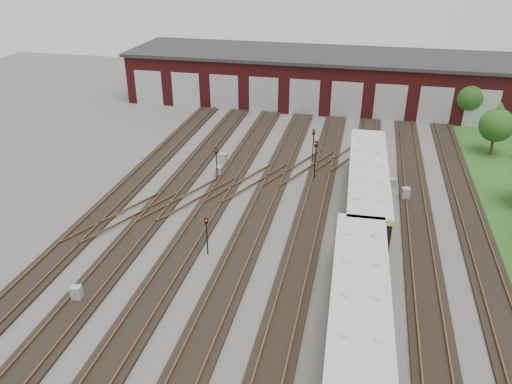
# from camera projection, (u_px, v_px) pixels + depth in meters

# --- Properties ---
(ground) EXTENTS (120.00, 120.00, 0.00)m
(ground) POSITION_uv_depth(u_px,v_px,m) (260.00, 287.00, 30.86)
(ground) COLOR #4E4B48
(ground) RESTS_ON ground
(track_network) EXTENTS (30.40, 70.00, 0.33)m
(track_network) POSITION_uv_depth(u_px,v_px,m) (259.00, 280.00, 31.35)
(track_network) COLOR black
(track_network) RESTS_ON ground
(maintenance_shed) EXTENTS (51.00, 12.50, 6.35)m
(maintenance_shed) POSITION_uv_depth(u_px,v_px,m) (326.00, 78.00, 64.14)
(maintenance_shed) COLOR #521414
(maintenance_shed) RESTS_ON ground
(metro_train) EXTENTS (3.49, 48.45, 3.38)m
(metro_train) POSITION_uv_depth(u_px,v_px,m) (358.00, 323.00, 24.96)
(metro_train) COLOR black
(metro_train) RESTS_ON ground
(signal_mast_0) EXTENTS (0.28, 0.27, 3.04)m
(signal_mast_0) POSITION_uv_depth(u_px,v_px,m) (217.00, 160.00, 43.66)
(signal_mast_0) COLOR black
(signal_mast_0) RESTS_ON ground
(signal_mast_1) EXTENTS (0.25, 0.24, 2.84)m
(signal_mast_1) POSITION_uv_depth(u_px,v_px,m) (207.00, 231.00, 33.25)
(signal_mast_1) COLOR black
(signal_mast_1) RESTS_ON ground
(signal_mast_2) EXTENTS (0.28, 0.27, 3.27)m
(signal_mast_2) POSITION_uv_depth(u_px,v_px,m) (313.00, 141.00, 47.28)
(signal_mast_2) COLOR black
(signal_mast_2) RESTS_ON ground
(signal_mast_3) EXTENTS (0.30, 0.29, 3.61)m
(signal_mast_3) POSITION_uv_depth(u_px,v_px,m) (315.00, 155.00, 43.67)
(signal_mast_3) COLOR black
(signal_mast_3) RESTS_ON ground
(relay_cabinet_0) EXTENTS (0.65, 0.57, 0.99)m
(relay_cabinet_0) POSITION_uv_depth(u_px,v_px,m) (77.00, 293.00, 29.52)
(relay_cabinet_0) COLOR #95989A
(relay_cabinet_0) RESTS_ON ground
(relay_cabinet_1) EXTENTS (0.70, 0.61, 1.06)m
(relay_cabinet_1) POSITION_uv_depth(u_px,v_px,m) (223.00, 159.00, 47.49)
(relay_cabinet_1) COLOR #95989A
(relay_cabinet_1) RESTS_ON ground
(relay_cabinet_2) EXTENTS (0.69, 0.64, 0.93)m
(relay_cabinet_2) POSITION_uv_depth(u_px,v_px,m) (218.00, 171.00, 45.04)
(relay_cabinet_2) COLOR #95989A
(relay_cabinet_2) RESTS_ON ground
(relay_cabinet_3) EXTENTS (0.63, 0.57, 0.89)m
(relay_cabinet_3) POSITION_uv_depth(u_px,v_px,m) (393.00, 183.00, 42.90)
(relay_cabinet_3) COLOR #95989A
(relay_cabinet_3) RESTS_ON ground
(relay_cabinet_4) EXTENTS (0.72, 0.63, 1.06)m
(relay_cabinet_4) POSITION_uv_depth(u_px,v_px,m) (405.00, 194.00, 40.95)
(relay_cabinet_4) COLOR #95989A
(relay_cabinet_4) RESTS_ON ground
(tree_0) EXTENTS (3.51, 3.51, 5.82)m
(tree_0) POSITION_uv_depth(u_px,v_px,m) (470.00, 92.00, 56.30)
(tree_0) COLOR #372819
(tree_0) RESTS_ON ground
(tree_1) EXTENTS (3.27, 3.27, 5.41)m
(tree_1) POSITION_uv_depth(u_px,v_px,m) (497.00, 121.00, 48.18)
(tree_1) COLOR #372819
(tree_1) RESTS_ON ground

